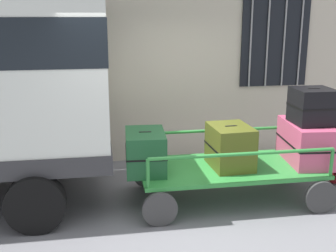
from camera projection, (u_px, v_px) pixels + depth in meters
ground_plane at (169, 211)px, 5.61m from camera, size 40.00×40.00×0.00m
building_wall at (146, 13)px, 7.09m from camera, size 12.00×0.37×5.00m
luggage_cart at (229, 172)px, 5.87m from camera, size 2.52×1.28×0.48m
cart_railing at (230, 144)px, 5.77m from camera, size 2.39×1.14×0.38m
suitcase_left_bottom at (145, 151)px, 5.63m from camera, size 0.56×0.77×0.53m
suitcase_midleft_bottom at (230, 147)px, 5.76m from camera, size 0.55×0.69×0.57m
suitcase_center_bottom at (308, 142)px, 5.99m from camera, size 0.68×1.03×0.56m
suitcase_center_middle at (312, 106)px, 5.82m from camera, size 0.53×0.53×0.48m
backpack at (336, 170)px, 6.44m from camera, size 0.27×0.22×0.44m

